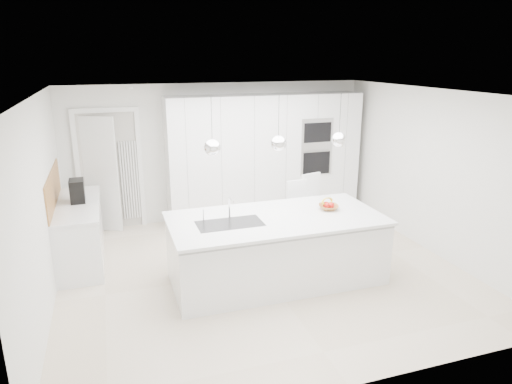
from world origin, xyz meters
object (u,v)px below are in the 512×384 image
object	(u,v)px
island_base	(277,251)
bar_stool_right	(314,211)
fruit_bowl	(329,207)
bar_stool_left	(299,216)
espresso_machine	(77,191)

from	to	relation	value
island_base	bar_stool_right	world-z (taller)	bar_stool_right
fruit_bowl	bar_stool_left	xyz separation A→B (m)	(-0.09, 0.79, -0.39)
fruit_bowl	espresso_machine	size ratio (longest dim) A/B	0.82
fruit_bowl	bar_stool_right	xyz separation A→B (m)	(0.19, 0.86, -0.36)
bar_stool_right	bar_stool_left	bearing A→B (deg)	179.89
island_base	bar_stool_left	bearing A→B (deg)	51.57
bar_stool_left	bar_stool_right	xyz separation A→B (m)	(0.28, 0.07, 0.03)
espresso_machine	bar_stool_left	bearing A→B (deg)	-13.04
fruit_bowl	bar_stool_right	bearing A→B (deg)	77.45
espresso_machine	bar_stool_right	distance (m)	3.61
island_base	espresso_machine	distance (m)	3.05
island_base	fruit_bowl	size ratio (longest dim) A/B	10.29
fruit_bowl	espresso_machine	world-z (taller)	espresso_machine
fruit_bowl	espresso_machine	distance (m)	3.65
espresso_machine	bar_stool_right	xyz separation A→B (m)	(3.53, -0.61, -0.49)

